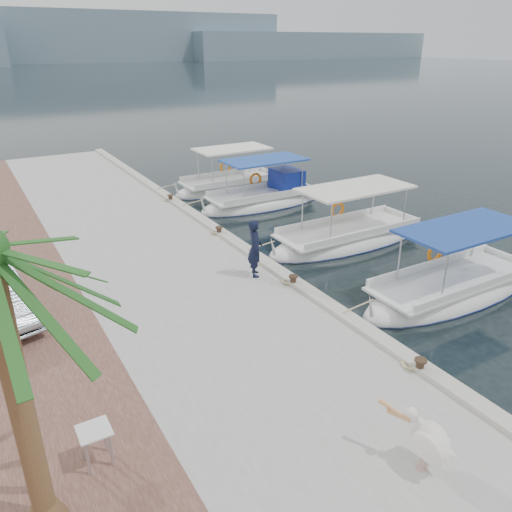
# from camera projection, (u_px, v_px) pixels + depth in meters

# --- Properties ---
(ground) EXTENTS (400.00, 400.00, 0.00)m
(ground) POSITION_uv_depth(u_px,v_px,m) (332.00, 318.00, 14.33)
(ground) COLOR black
(ground) RESTS_ON ground
(concrete_quay) EXTENTS (6.00, 40.00, 0.50)m
(concrete_quay) POSITION_uv_depth(u_px,v_px,m) (169.00, 270.00, 16.78)
(concrete_quay) COLOR #9B9B96
(concrete_quay) RESTS_ON ground
(quay_curb) EXTENTS (0.44, 40.00, 0.12)m
(quay_curb) POSITION_uv_depth(u_px,v_px,m) (241.00, 245.00, 17.96)
(quay_curb) COLOR #AFAA9B
(quay_curb) RESTS_ON concrete_quay
(cobblestone_strip) EXTENTS (4.00, 40.00, 0.50)m
(cobblestone_strip) POSITION_uv_depth(u_px,v_px,m) (7.00, 307.00, 14.45)
(cobblestone_strip) COLOR brown
(cobblestone_strip) RESTS_ON ground
(distant_hills) EXTENTS (330.00, 60.00, 18.00)m
(distant_hills) POSITION_uv_depth(u_px,v_px,m) (55.00, 41.00, 184.51)
(distant_hills) COLOR slate
(distant_hills) RESTS_ON ground
(fishing_caique_b) EXTENTS (7.06, 2.30, 2.83)m
(fishing_caique_b) POSITION_uv_depth(u_px,v_px,m) (452.00, 291.00, 15.60)
(fishing_caique_b) COLOR white
(fishing_caique_b) RESTS_ON ground
(fishing_caique_c) EXTENTS (7.31, 2.40, 2.83)m
(fishing_caique_c) POSITION_uv_depth(u_px,v_px,m) (348.00, 239.00, 19.69)
(fishing_caique_c) COLOR white
(fishing_caique_c) RESTS_ON ground
(fishing_caique_d) EXTENTS (6.45, 2.29, 2.83)m
(fishing_caique_d) POSITION_uv_depth(u_px,v_px,m) (263.00, 201.00, 24.20)
(fishing_caique_d) COLOR white
(fishing_caique_d) RESTS_ON ground
(fishing_caique_e) EXTENTS (6.35, 2.34, 2.83)m
(fishing_caique_e) POSITION_uv_depth(u_px,v_px,m) (230.00, 188.00, 26.64)
(fishing_caique_e) COLOR white
(fishing_caique_e) RESTS_ON ground
(mooring_bollards) EXTENTS (0.28, 20.28, 0.33)m
(mooring_bollards) POSITION_uv_depth(u_px,v_px,m) (293.00, 280.00, 15.08)
(mooring_bollards) COLOR black
(mooring_bollards) RESTS_ON concrete_quay
(pelican) EXTENTS (0.77, 1.38, 1.08)m
(pelican) POSITION_uv_depth(u_px,v_px,m) (428.00, 441.00, 8.50)
(pelican) COLOR tan
(pelican) RESTS_ON concrete_quay
(fisherman) EXTENTS (0.67, 0.79, 1.84)m
(fisherman) POSITION_uv_depth(u_px,v_px,m) (255.00, 248.00, 15.47)
(fisherman) COLOR black
(fisherman) RESTS_ON concrete_quay
(folding_table) EXTENTS (0.55, 0.55, 0.73)m
(folding_table) POSITION_uv_depth(u_px,v_px,m) (95.00, 439.00, 8.58)
(folding_table) COLOR silver
(folding_table) RESTS_ON cobblestone_strip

